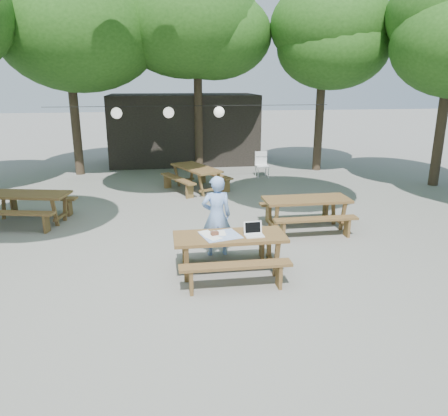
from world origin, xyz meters
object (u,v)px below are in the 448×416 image
picnic_table_nw (28,208)px  woman (217,216)px  main_picnic_table (230,254)px  plastic_chair (262,170)px

picnic_table_nw → woman: 5.10m
main_picnic_table → picnic_table_nw: same height
picnic_table_nw → plastic_chair: bearing=44.5°
main_picnic_table → plastic_chair: plastic_chair is taller
picnic_table_nw → plastic_chair: (6.88, 4.28, -0.13)m
main_picnic_table → woman: 1.05m
main_picnic_table → picnic_table_nw: (-4.44, 3.63, 0.00)m
main_picnic_table → plastic_chair: 8.28m
main_picnic_table → woman: bearing=96.7°
main_picnic_table → plastic_chair: bearing=72.9°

